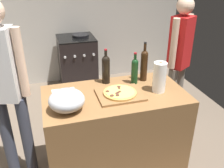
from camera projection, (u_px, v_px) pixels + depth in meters
ground_plane at (94, 124)px, 3.33m from camera, size 3.84×3.58×0.02m
kitchen_wall_rear at (72, 6)px, 4.07m from camera, size 3.84×0.10×2.60m
counter at (115, 133)px, 2.42m from camera, size 1.29×0.69×0.88m
cutting_board at (120, 95)px, 2.19m from camera, size 0.40×0.32×0.02m
pizza at (120, 93)px, 2.18m from camera, size 0.29×0.29×0.03m
mixing_bowl at (67, 100)px, 1.94m from camera, size 0.29×0.29×0.18m
paper_towel_roll at (159, 77)px, 2.21m from camera, size 0.12×0.12×0.28m
wine_bottle_dark at (106, 68)px, 2.36m from camera, size 0.08×0.08×0.34m
wine_bottle_amber at (135, 70)px, 2.36m from camera, size 0.06×0.06×0.31m
wine_bottle_clear at (144, 64)px, 2.41m from camera, size 0.07×0.07×0.39m
recipe_sheet at (64, 92)px, 2.25m from camera, size 0.21×0.15×0.00m
stove at (77, 63)px, 4.10m from camera, size 0.58×0.61×0.92m
person_in_stripes at (6, 84)px, 2.14m from camera, size 0.39×0.25×1.72m
person_in_red at (179, 57)px, 2.95m from camera, size 0.35×0.29×1.62m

